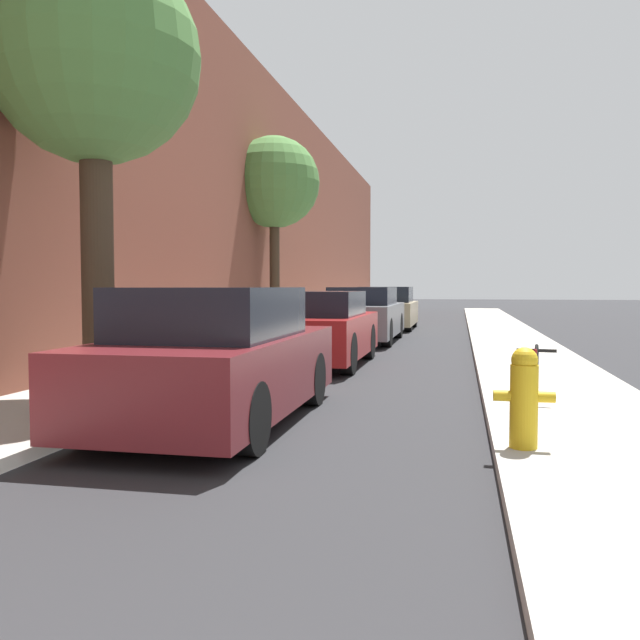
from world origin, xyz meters
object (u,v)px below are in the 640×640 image
(parked_car_maroon, at_px, (217,359))
(parked_car_champagne, at_px, (387,309))
(street_tree_near, at_px, (94,62))
(fire_hydrant, at_px, (524,396))
(street_tree_far, at_px, (274,184))
(parked_car_grey, at_px, (364,315))
(bicycle, at_px, (535,378))
(parked_car_red, at_px, (318,329))

(parked_car_maroon, xyz_separation_m, parked_car_champagne, (0.08, 15.97, -0.01))
(street_tree_near, bearing_deg, fire_hydrant, -17.73)
(street_tree_far, height_order, fire_hydrant, street_tree_far)
(street_tree_far, distance_m, fire_hydrant, 13.73)
(parked_car_grey, xyz_separation_m, street_tree_near, (-1.81, -10.04, 3.42))
(parked_car_maroon, relative_size, parked_car_grey, 0.86)
(fire_hydrant, distance_m, bicycle, 1.82)
(parked_car_maroon, distance_m, parked_car_champagne, 15.97)
(street_tree_near, bearing_deg, parked_car_champagne, 83.21)
(parked_car_maroon, distance_m, street_tree_far, 11.89)
(street_tree_far, bearing_deg, bicycle, -60.12)
(street_tree_near, height_order, fire_hydrant, street_tree_near)
(bicycle, bearing_deg, street_tree_near, -169.62)
(parked_car_grey, bearing_deg, fire_hydrant, -75.48)
(street_tree_near, bearing_deg, parked_car_red, 70.12)
(parked_car_maroon, distance_m, parked_car_red, 5.33)
(street_tree_far, distance_m, bicycle, 12.35)
(parked_car_grey, height_order, street_tree_near, street_tree_near)
(parked_car_maroon, height_order, parked_car_champagne, parked_car_maroon)
(parked_car_champagne, height_order, street_tree_near, street_tree_near)
(parked_car_champagne, distance_m, street_tree_far, 6.62)
(parked_car_champagne, height_order, street_tree_far, street_tree_far)
(street_tree_near, xyz_separation_m, street_tree_far, (-0.76, 10.45, 0.17))
(street_tree_near, distance_m, fire_hydrant, 6.18)
(street_tree_far, xyz_separation_m, fire_hydrant, (5.57, -11.98, -3.74))
(parked_car_grey, height_order, parked_car_champagne, parked_car_champagne)
(parked_car_grey, bearing_deg, parked_car_champagne, 89.76)
(parked_car_champagne, height_order, bicycle, parked_car_champagne)
(parked_car_red, xyz_separation_m, parked_car_grey, (0.10, 5.32, 0.03))
(parked_car_maroon, bearing_deg, street_tree_far, 102.78)
(parked_car_maroon, distance_m, street_tree_near, 3.90)
(street_tree_near, bearing_deg, street_tree_far, 94.18)
(parked_car_champagne, distance_m, bicycle, 15.44)
(parked_car_champagne, distance_m, fire_hydrant, 17.15)
(parked_car_grey, bearing_deg, bicycle, -71.44)
(parked_car_red, bearing_deg, street_tree_near, -109.88)
(street_tree_far, bearing_deg, parked_car_maroon, -77.22)
(fire_hydrant, bearing_deg, street_tree_far, 114.92)
(parked_car_maroon, relative_size, bicycle, 2.41)
(parked_car_red, xyz_separation_m, fire_hydrant, (3.10, -6.26, -0.12))
(parked_car_maroon, relative_size, street_tree_far, 0.73)
(street_tree_far, bearing_deg, parked_car_champagne, 62.18)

